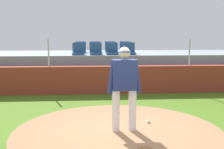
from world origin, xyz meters
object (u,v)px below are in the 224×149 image
at_px(stadium_chair_3, 129,51).
at_px(stadium_chair_8, 81,49).
at_px(stadium_chair_2, 112,51).
at_px(baseball, 149,121).
at_px(stadium_chair_5, 95,50).
at_px(stadium_chair_9, 95,49).
at_px(pitcher, 124,82).
at_px(stadium_chair_6, 111,50).
at_px(stadium_chair_11, 125,49).
at_px(stadium_chair_0, 78,51).
at_px(stadium_chair_7, 127,50).
at_px(stadium_chair_4, 80,50).
at_px(stadium_chair_1, 96,51).
at_px(stadium_chair_10, 110,49).

relative_size(stadium_chair_3, stadium_chair_8, 1.00).
bearing_deg(stadium_chair_2, stadium_chair_8, -53.02).
distance_m(baseball, stadium_chair_8, 7.88).
bearing_deg(stadium_chair_5, stadium_chair_9, -92.39).
height_order(pitcher, stadium_chair_6, pitcher).
relative_size(baseball, stadium_chair_6, 0.15).
relative_size(stadium_chair_6, stadium_chair_11, 1.00).
relative_size(stadium_chair_0, stadium_chair_9, 1.00).
xyz_separation_m(stadium_chair_7, stadium_chair_8, (-2.09, 0.90, 0.00)).
distance_m(pitcher, stadium_chair_11, 8.06).
xyz_separation_m(stadium_chair_7, stadium_chair_11, (0.01, 0.87, 0.00)).
bearing_deg(stadium_chair_2, stadium_chair_7, -129.13).
bearing_deg(pitcher, stadium_chair_0, 98.11).
bearing_deg(baseball, stadium_chair_3, 86.84).
xyz_separation_m(baseball, stadium_chair_4, (-1.76, 6.66, 1.20)).
xyz_separation_m(stadium_chair_4, stadium_chair_11, (2.10, 0.90, 0.00)).
height_order(stadium_chair_5, stadium_chair_6, same).
relative_size(stadium_chair_2, stadium_chair_9, 1.00).
xyz_separation_m(stadium_chair_6, stadium_chair_9, (-0.68, 0.89, 0.00)).
relative_size(stadium_chair_0, stadium_chair_4, 1.00).
bearing_deg(stadium_chair_5, stadium_chair_2, 128.47).
bearing_deg(stadium_chair_3, stadium_chair_9, -51.88).
distance_m(stadium_chair_6, stadium_chair_8, 1.67).
bearing_deg(stadium_chair_4, stadium_chair_9, -128.39).
distance_m(stadium_chair_0, stadium_chair_7, 2.32).
height_order(stadium_chair_2, stadium_chair_4, same).
relative_size(stadium_chair_6, stadium_chair_8, 1.00).
height_order(baseball, stadium_chair_8, stadium_chair_8).
xyz_separation_m(stadium_chair_2, stadium_chair_7, (0.73, 0.90, 0.00)).
relative_size(stadium_chair_5, stadium_chair_7, 1.00).
bearing_deg(stadium_chair_1, stadium_chair_5, -88.00).
bearing_deg(stadium_chair_2, pitcher, 88.18).
distance_m(stadium_chair_7, stadium_chair_9, 1.64).
relative_size(stadium_chair_2, stadium_chair_11, 1.00).
bearing_deg(baseball, stadium_chair_7, 87.12).
height_order(pitcher, stadium_chair_4, pitcher).
relative_size(pitcher, stadium_chair_7, 3.43).
xyz_separation_m(stadium_chair_10, stadium_chair_11, (0.71, -0.03, 0.00)).
bearing_deg(stadium_chair_3, stadium_chair_6, -51.11).
height_order(stadium_chair_2, stadium_chair_5, same).
distance_m(pitcher, stadium_chair_5, 7.13).
bearing_deg(stadium_chair_8, stadium_chair_6, 145.64).
bearing_deg(stadium_chair_4, stadium_chair_6, 179.65).
bearing_deg(stadium_chair_5, stadium_chair_3, 147.99).
height_order(stadium_chair_2, stadium_chair_10, same).
xyz_separation_m(stadium_chair_1, stadium_chair_10, (0.70, 1.85, 0.00)).
bearing_deg(stadium_chair_7, stadium_chair_8, -23.34).
distance_m(pitcher, stadium_chair_4, 7.20).
relative_size(stadium_chair_0, stadium_chair_2, 1.00).
distance_m(pitcher, stadium_chair_2, 6.23).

